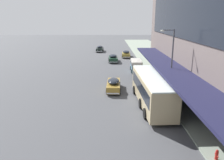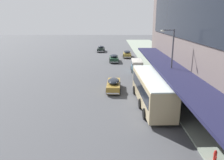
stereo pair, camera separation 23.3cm
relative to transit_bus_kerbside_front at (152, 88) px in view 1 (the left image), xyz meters
The scene contains 8 objects.
transit_bus_kerbside_front is the anchor object (origin of this frame).
sedan_lead_near 24.41m from the transit_bus_kerbside_front, 98.70° to the left, with size 2.00×4.96×1.62m.
sedan_lead_mid 6.36m from the transit_bus_kerbside_front, 128.45° to the left, with size 1.90×4.88×1.58m.
sedan_far_back 39.56m from the transit_bus_kerbside_front, 100.43° to the left, with size 2.01×4.79×1.60m.
sedan_second_near 29.76m from the transit_bus_kerbside_front, 91.02° to the left, with size 2.12×4.72×1.63m.
vw_van 15.45m from the transit_bus_kerbside_front, 89.30° to the left, with size 2.00×4.60×1.96m.
street_lamp 3.79m from the transit_bus_kerbside_front, 34.88° to the left, with size 1.50×0.28×7.65m.
fire_hydrant 9.96m from the transit_bus_kerbside_front, 75.57° to the right, with size 0.20×0.40×0.70m.
Camera 1 is at (-0.21, -3.91, 8.86)m, focal length 35.00 mm.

